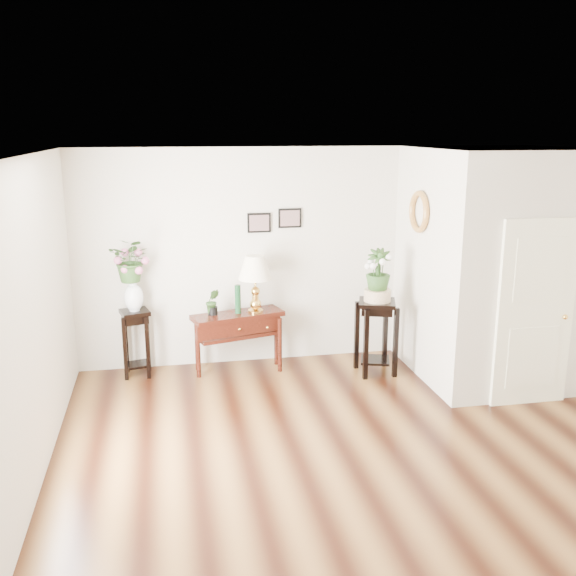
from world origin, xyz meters
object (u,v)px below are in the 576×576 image
object	(u,v)px
table_lamp	(255,285)
plant_stand_b	(376,337)
plant_stand_a	(137,343)
console_table	(238,342)

from	to	relation	value
table_lamp	plant_stand_b	xyz separation A→B (m)	(1.47, -0.40, -0.65)
plant_stand_a	plant_stand_b	world-z (taller)	plant_stand_b
plant_stand_a	table_lamp	bearing A→B (deg)	-3.45
table_lamp	plant_stand_a	bearing A→B (deg)	176.55
table_lamp	plant_stand_b	size ratio (longest dim) A/B	0.78
console_table	plant_stand_b	distance (m)	1.74
table_lamp	plant_stand_b	bearing A→B (deg)	-15.19
table_lamp	plant_stand_a	xyz separation A→B (m)	(-1.49, 0.09, -0.69)
console_table	table_lamp	size ratio (longest dim) A/B	1.56
console_table	plant_stand_a	distance (m)	1.27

